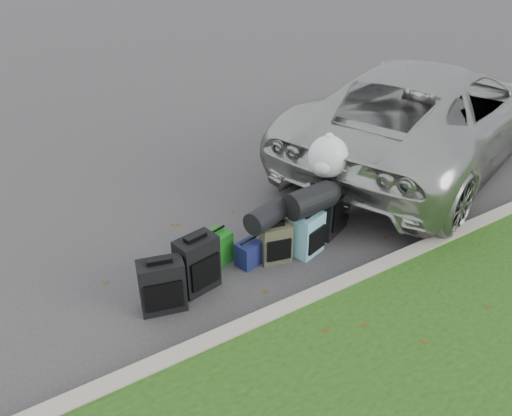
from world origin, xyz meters
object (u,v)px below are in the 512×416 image
suitcase_small_black (162,286)px  suitcase_teal (309,234)px  suitcase_large_black_right (329,205)px  suitcase_olive (276,243)px  suitcase_large_black_left (197,264)px  suv (428,113)px  tote_navy (249,254)px  tote_green (215,248)px

suitcase_small_black → suitcase_teal: 1.83m
suitcase_teal → suitcase_large_black_right: size_ratio=0.69×
suitcase_olive → suitcase_large_black_left: bearing=-166.9°
suv → suitcase_large_black_right: bearing=89.5°
suitcase_large_black_left → tote_navy: bearing=-4.7°
suitcase_large_black_right → tote_green: suitcase_large_black_right is taller
suitcase_large_black_right → suitcase_small_black: bearing=163.2°
suitcase_olive → suv: bearing=30.9°
suitcase_small_black → suitcase_large_black_right: (2.35, 0.25, 0.10)m
suitcase_olive → tote_navy: (-0.30, 0.10, -0.09)m
suv → tote_navy: 4.11m
suitcase_large_black_right → suitcase_teal: bearing=-176.4°
suitcase_teal → suitcase_small_black: bearing=162.8°
suv → suitcase_large_black_left: bearing=84.0°
suv → suitcase_olive: 3.83m
suitcase_small_black → tote_navy: (1.12, 0.18, -0.14)m
suitcase_olive → suitcase_large_black_right: bearing=25.0°
suv → suitcase_large_black_right: 2.89m
suv → suitcase_small_black: size_ratio=10.27×
tote_navy → suitcase_olive: bearing=-30.3°
suitcase_small_black → suitcase_olive: size_ratio=1.20×
suitcase_olive → tote_green: suitcase_olive is taller
suv → suitcase_large_black_right: (-2.71, -0.90, -0.42)m
suitcase_large_black_left → suitcase_large_black_right: (1.90, 0.15, 0.07)m
suitcase_large_black_left → suitcase_teal: bearing=-15.4°
suitcase_large_black_left → suitcase_olive: bearing=-12.2°
suv → suitcase_large_black_right: size_ratio=7.61×
suitcase_large_black_left → tote_navy: suitcase_large_black_left is taller
suv → tote_green: suv is taller
suitcase_small_black → suitcase_large_black_right: suitcase_large_black_right is taller
suitcase_small_black → suitcase_large_black_left: suitcase_large_black_left is taller
suitcase_large_black_left → suitcase_teal: 1.39m
suv → tote_navy: size_ratio=20.26×
suitcase_large_black_right → tote_green: (-1.52, 0.17, -0.19)m
suitcase_olive → suitcase_large_black_right: (0.92, 0.17, 0.15)m
suitcase_small_black → suitcase_large_black_left: (0.44, 0.11, 0.03)m
suitcase_large_black_right → tote_navy: (-1.22, -0.07, -0.24)m
suitcase_olive → suitcase_large_black_right: size_ratio=0.62×
suv → suitcase_small_black: 5.21m
suitcase_small_black → suitcase_olive: suitcase_small_black is taller
suitcase_teal → tote_green: 1.10m
suitcase_large_black_right → tote_navy: 1.25m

